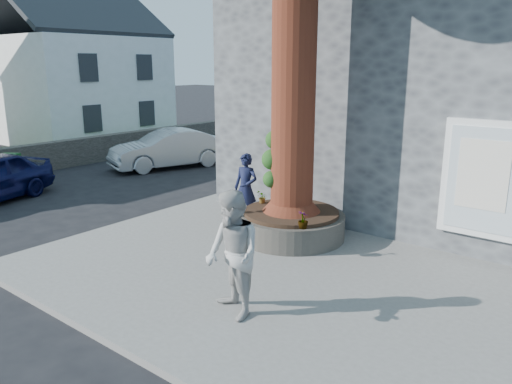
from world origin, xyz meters
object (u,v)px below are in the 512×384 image
Objects in this scene: woman at (233,255)px; car_silver at (168,149)px; planter at (291,224)px; a_board_sign at (12,169)px; man at (246,188)px.

car_silver is at bearing 166.90° from woman.
a_board_sign reaches higher than planter.
man is 1.64× the size of a_board_sign.
man reaches higher than planter.
woman is 0.45× the size of car_silver.
car_silver is at bearing 143.88° from man.
woman is at bearing -42.88° from a_board_sign.
woman reaches higher than car_silver.
a_board_sign is (-8.64, -1.36, -0.44)m from man.
man is 0.38× the size of car_silver.
woman is at bearing -17.23° from car_silver.
car_silver is (-9.43, 7.22, -0.37)m from woman.
man is 0.86× the size of woman.
man is 4.58m from woman.
car_silver is at bearing 154.82° from planter.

